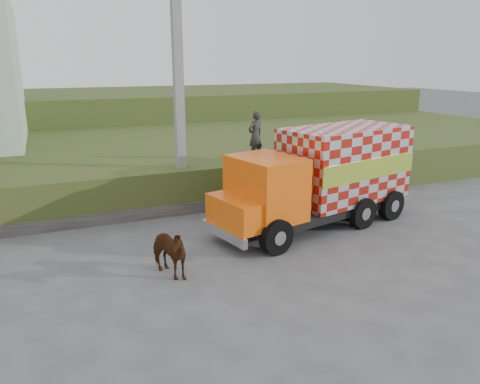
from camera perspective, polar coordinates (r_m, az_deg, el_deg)
name	(u,v)px	position (r m, az deg, el deg)	size (l,w,h in m)	color
ground	(265,253)	(12.82, 3.12, -7.44)	(120.00, 120.00, 0.00)	#474749
embankment	(171,158)	(21.65, -8.44, 4.18)	(40.00, 12.00, 1.50)	#2E541C
embankment_far	(125,114)	(33.18, -13.79, 9.23)	(40.00, 12.00, 3.00)	#2E541C
retaining_strip	(157,211)	(15.88, -10.07, -2.24)	(16.00, 0.50, 0.40)	#595651
utility_pole	(179,91)	(15.78, -7.48, 12.12)	(1.20, 0.30, 8.00)	gray
cargo_truck	(323,176)	(14.81, 10.12, 1.89)	(7.07, 3.61, 3.02)	black
cow	(166,252)	(11.42, -8.96, -7.19)	(0.68, 1.49, 1.26)	black
pedestrian	(255,135)	(17.14, 1.90, 6.90)	(0.66, 0.43, 1.80)	#322F2C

